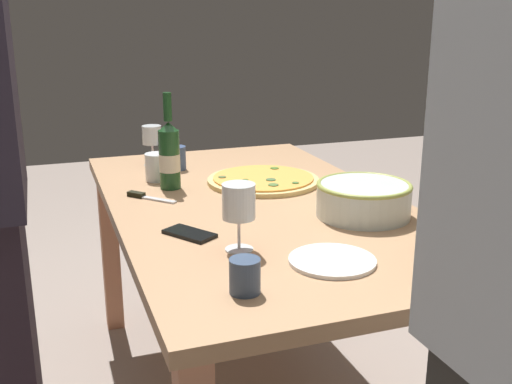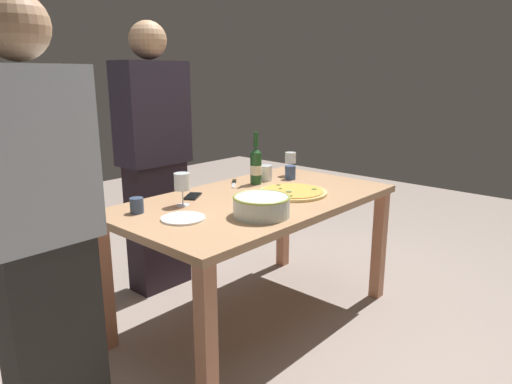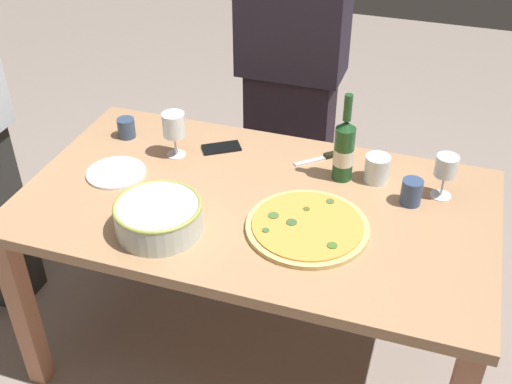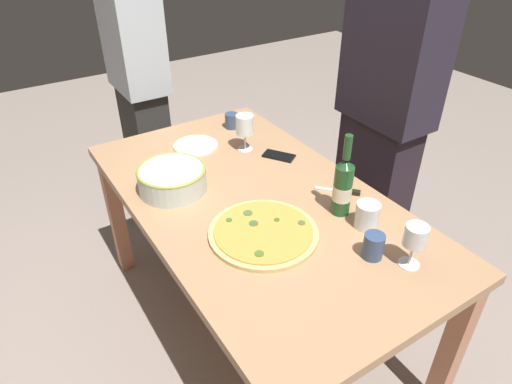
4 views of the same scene
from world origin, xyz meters
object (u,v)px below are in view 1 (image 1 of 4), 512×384
(dining_table, at_px, (256,229))
(wine_glass_by_bottle, at_px, (239,205))
(wine_bottle, at_px, (169,154))
(wine_glass_near_pizza, at_px, (152,137))
(cup_ceramic, at_px, (245,276))
(pizza, at_px, (263,180))
(cell_phone, at_px, (189,234))
(pizza_knife, at_px, (145,197))
(side_plate, at_px, (332,260))
(cup_amber, at_px, (157,167))
(cup_spare, at_px, (177,158))
(serving_bowl, at_px, (364,198))

(dining_table, distance_m, wine_glass_by_bottle, 0.47)
(dining_table, height_order, wine_bottle, wine_bottle)
(wine_glass_near_pizza, height_order, cup_ceramic, wine_glass_near_pizza)
(pizza, distance_m, wine_glass_by_bottle, 0.66)
(wine_bottle, bearing_deg, wine_glass_by_bottle, -175.97)
(cell_phone, bearing_deg, pizza, -163.87)
(wine_glass_by_bottle, relative_size, pizza_knife, 1.15)
(wine_bottle, xyz_separation_m, side_plate, (-0.78, -0.23, -0.11))
(cup_amber, xyz_separation_m, cup_spare, (0.13, -0.10, -0.00))
(wine_bottle, relative_size, cell_phone, 2.28)
(wine_bottle, bearing_deg, side_plate, -163.44)
(serving_bowl, height_order, cup_ceramic, serving_bowl)
(side_plate, bearing_deg, serving_bowl, -40.19)
(pizza, distance_m, serving_bowl, 0.47)
(wine_glass_by_bottle, bearing_deg, pizza_knife, 15.50)
(wine_bottle, height_order, side_plate, wine_bottle)
(cup_spare, xyz_separation_m, cell_phone, (-0.73, 0.13, -0.04))
(wine_glass_by_bottle, bearing_deg, side_plate, -129.20)
(pizza, distance_m, wine_bottle, 0.34)
(wine_bottle, height_order, wine_glass_by_bottle, wine_bottle)
(serving_bowl, bearing_deg, wine_glass_by_bottle, 107.59)
(wine_bottle, relative_size, wine_glass_near_pizza, 2.07)
(pizza_knife, bearing_deg, wine_bottle, -48.54)
(serving_bowl, relative_size, wine_glass_by_bottle, 1.61)
(cup_amber, bearing_deg, serving_bowl, -140.65)
(serving_bowl, xyz_separation_m, wine_bottle, (0.49, 0.48, 0.06))
(dining_table, relative_size, pizza, 4.04)
(dining_table, distance_m, cup_ceramic, 0.67)
(wine_bottle, xyz_separation_m, cup_spare, (0.25, -0.08, -0.07))
(cup_spare, bearing_deg, cup_amber, 143.03)
(cup_spare, bearing_deg, side_plate, -171.55)
(dining_table, height_order, cup_spare, cup_spare)
(pizza, relative_size, pizza_knife, 2.61)
(cup_amber, bearing_deg, wine_glass_by_bottle, -174.96)
(wine_glass_near_pizza, xyz_separation_m, cup_amber, (-0.23, 0.02, -0.06))
(wine_glass_by_bottle, xyz_separation_m, cup_amber, (0.74, 0.07, -0.07))
(cup_ceramic, relative_size, cell_phone, 0.54)
(cup_ceramic, xyz_separation_m, side_plate, (0.09, -0.25, -0.03))
(wine_bottle, relative_size, cup_spare, 3.62)
(dining_table, height_order, wine_glass_near_pizza, wine_glass_near_pizza)
(cup_spare, relative_size, cell_phone, 0.63)
(side_plate, xyz_separation_m, cell_phone, (0.30, 0.28, 0.00))
(cell_phone, bearing_deg, serving_bowl, 145.70)
(dining_table, bearing_deg, side_plate, -179.22)
(cup_amber, bearing_deg, dining_table, -146.17)
(wine_glass_near_pizza, bearing_deg, side_plate, -168.55)
(cup_spare, bearing_deg, cell_phone, 170.03)
(wine_bottle, bearing_deg, cup_ceramic, 178.62)
(pizza, xyz_separation_m, side_plate, (-0.73, 0.09, -0.01))
(serving_bowl, bearing_deg, dining_table, 46.36)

